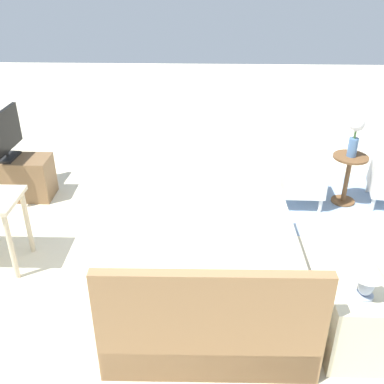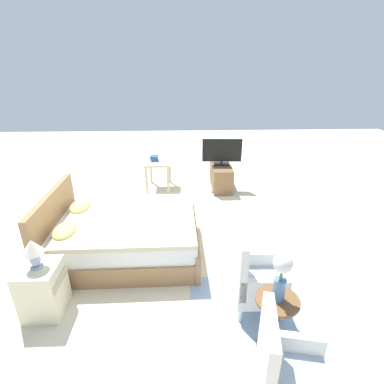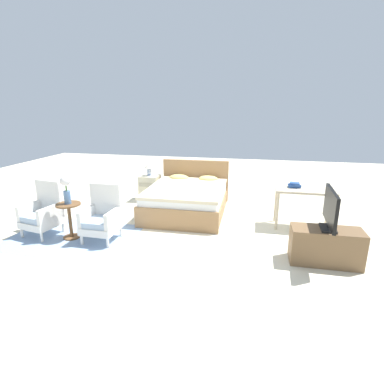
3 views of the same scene
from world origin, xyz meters
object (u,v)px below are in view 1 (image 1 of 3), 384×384
Objects in this scene: table_lamp at (369,272)px; tv_flatscreen at (3,135)px; flower_vase at (355,132)px; tv_stand at (12,177)px; nightstand at (356,327)px; side_table at (348,174)px; bed at (208,266)px; armchair_by_window_right at (301,176)px.

tv_flatscreen is (3.47, -2.39, 0.00)m from table_lamp.
flower_vase is 0.50× the size of tv_stand.
nightstand is 4.21m from tv_stand.
table_lamp is (0.57, 2.36, -0.09)m from flower_vase.
nightstand is at bearing 76.45° from side_table.
bed is 3.31× the size of side_table.
bed reaches higher than tv_stand.
tv_flatscreen is at bearing -35.56° from bed.
tv_flatscreen is (4.04, -0.03, 0.43)m from side_table.
armchair_by_window_right is 2.34m from table_lamp.
table_lamp is 4.25m from tv_stand.
bed is at bearing 45.56° from flower_vase.
side_table is 4.04m from tv_stand.
table_lamp is at bearing 145.41° from tv_stand.
tv_flatscreen is at bearing -0.37° from flower_vase.
flower_vase is (-0.56, -0.07, 0.52)m from armchair_by_window_right.
side_table is at bearing -134.44° from bed.
bed is 1.95m from armchair_by_window_right.
armchair_by_window_right is (-1.09, -1.61, 0.08)m from bed.
side_table is 1.28× the size of flower_vase.
armchair_by_window_right is 3.48m from tv_stand.
nightstand is (0.57, 2.36, -0.61)m from flower_vase.
nightstand is (-1.08, 0.68, -0.00)m from bed.
flower_vase is at bearing 179.63° from tv_stand.
nightstand reaches higher than tv_stand.
table_lamp is (-1.08, 0.68, 0.51)m from bed.
tv_flatscreen reaches higher than armchair_by_window_right.
armchair_by_window_right is at bearing 6.86° from side_table.
bed is 2.43m from flower_vase.
table_lamp is (0.01, 2.30, 0.43)m from armchair_by_window_right.
table_lamp is at bearing 76.45° from side_table.
tv_flatscreen is at bearing -2.96° from tv_stand.
nightstand is at bearing -90.00° from table_lamp.
armchair_by_window_right is 0.57m from side_table.
nightstand is 0.62× the size of tv_stand.
flower_vase reaches higher than tv_flatscreen.
table_lamp is 0.34× the size of tv_stand.
armchair_by_window_right is 2.30m from nightstand.
nightstand is at bearing 76.45° from flower_vase.
tv_stand is (3.47, -2.39, -0.04)m from nightstand.
table_lamp reaches higher than nightstand.
armchair_by_window_right is 1.93× the size of flower_vase.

